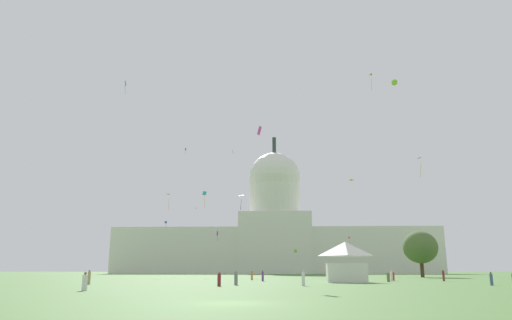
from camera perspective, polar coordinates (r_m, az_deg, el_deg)
ground_plane at (r=26.45m, az=-2.93°, el=-17.04°), size 800.00×800.00×0.00m
capitol_building at (r=219.10m, az=2.33°, el=-9.09°), size 146.78×24.42×64.24m
event_tent at (r=70.87m, az=10.89°, el=-12.08°), size 6.00×4.93×5.78m
tree_east_far at (r=121.42m, az=19.40°, el=-10.01°), size 12.17×12.38×10.88m
person_tan_mid_left at (r=62.72m, az=-19.68°, el=-13.36°), size 0.53×0.53×1.76m
person_white_edge_east at (r=54.36m, az=5.79°, el=-14.18°), size 0.48×0.48×1.73m
person_grey_near_tree_west at (r=57.33m, az=-2.46°, el=-14.22°), size 0.52×0.52×1.68m
person_maroon_front_center at (r=82.28m, az=21.88°, el=-12.95°), size 0.40×0.40×1.80m
person_white_aisle_center at (r=44.28m, az=-20.14°, el=-13.82°), size 0.51×0.51×1.59m
person_maroon_edge_west at (r=53.30m, az=-4.51°, el=-14.30°), size 0.54×0.54×1.60m
person_denim_back_left at (r=61.91m, az=26.75°, el=-12.84°), size 0.34×0.34×1.54m
person_orange_back_center at (r=85.42m, az=-0.50°, el=-13.95°), size 0.45×0.45×1.51m
person_white_near_tent at (r=79.25m, az=16.17°, el=-13.42°), size 0.52×0.52×1.73m
person_purple_front_left at (r=76.23m, az=0.83°, el=-13.98°), size 0.36×0.36×1.66m
person_red_front_right at (r=83.95m, az=16.37°, el=-13.44°), size 0.50×0.50×1.56m
person_olive_mid_center at (r=75.09m, az=15.82°, el=-13.58°), size 0.54×0.54×1.51m
kite_magenta_mid at (r=101.00m, az=19.55°, el=-0.17°), size 1.16×1.15×3.96m
kite_lime_low at (r=164.39m, az=4.84°, el=-10.94°), size 1.09×1.15×1.17m
kite_red_high at (r=200.24m, az=-8.58°, el=1.23°), size 0.75×0.76×3.18m
kite_yellow_mid at (r=133.77m, az=11.44°, el=-2.46°), size 1.48×1.42×0.40m
kite_turquoise_mid at (r=126.71m, az=-6.30°, el=-4.24°), size 1.14×0.46×4.44m
kite_black_mid at (r=126.93m, az=-1.91°, el=-4.65°), size 1.55×1.22×3.75m
kite_violet_low at (r=148.48m, az=-4.72°, el=-8.96°), size 0.51×1.05×3.03m
kite_gold_mid at (r=124.57m, az=-10.47°, el=-4.34°), size 0.81×1.70×4.12m
kite_green_high at (r=126.91m, az=-15.62°, el=8.85°), size 0.72×0.68×3.75m
kite_blue_mid at (r=184.50m, az=-10.93°, el=-7.51°), size 0.87×0.32×2.36m
kite_orange_high at (r=121.96m, az=13.63°, el=9.75°), size 1.17×1.32×4.09m
kite_cyan_mid at (r=91.31m, az=-2.84°, el=1.01°), size 0.28×0.58×0.76m
kite_pink_low at (r=171.24m, az=11.31°, el=-9.36°), size 0.69×0.75×2.97m
kite_white_mid at (r=162.01m, az=-7.22°, el=-5.89°), size 0.69×1.61×0.30m
kite_magenta_mid_b at (r=70.01m, az=0.42°, el=3.60°), size 0.68×0.96×1.28m
kite_lime_high at (r=109.59m, az=16.52°, el=9.05°), size 1.25×1.27×1.03m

